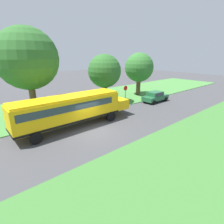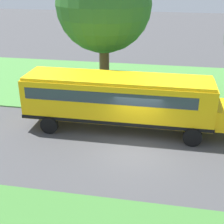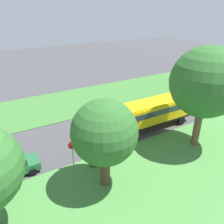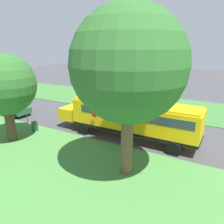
{
  "view_description": "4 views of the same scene",
  "coord_description": "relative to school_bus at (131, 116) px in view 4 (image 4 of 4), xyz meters",
  "views": [
    {
      "loc": [
        12.61,
        -8.51,
        6.89
      ],
      "look_at": [
        0.37,
        1.92,
        1.57
      ],
      "focal_mm": 28.0,
      "sensor_mm": 36.0,
      "label": 1
    },
    {
      "loc": [
        13.85,
        1.32,
        8.43
      ],
      "look_at": [
        -0.35,
        -1.26,
        1.89
      ],
      "focal_mm": 50.0,
      "sensor_mm": 36.0,
      "label": 2
    },
    {
      "loc": [
        -18.86,
        13.13,
        12.36
      ],
      "look_at": [
        -0.16,
        2.38,
        1.99
      ],
      "focal_mm": 35.0,
      "sensor_mm": 36.0,
      "label": 3
    },
    {
      "loc": [
        -17.72,
        -8.02,
        7.41
      ],
      "look_at": [
        -0.21,
        1.88,
        1.32
      ],
      "focal_mm": 35.0,
      "sensor_mm": 36.0,
      "label": 4
    }
  ],
  "objects": [
    {
      "name": "ground_plane",
      "position": [
        2.22,
        1.01,
        -1.92
      ],
      "size": [
        120.0,
        120.0,
        0.0
      ],
      "primitive_type": "plane",
      "color": "#424244"
    },
    {
      "name": "grass_verge",
      "position": [
        -7.78,
        1.01,
        -1.88
      ],
      "size": [
        12.0,
        80.0,
        0.08
      ],
      "primitive_type": "cube",
      "color": "#47843D",
      "rests_on": "ground"
    },
    {
      "name": "grass_far_side",
      "position": [
        11.22,
        1.01,
        -1.89
      ],
      "size": [
        10.0,
        80.0,
        0.07
      ],
      "primitive_type": "cube",
      "color": "#3D7533",
      "rests_on": "ground"
    },
    {
      "name": "school_bus",
      "position": [
        0.0,
        0.0,
        0.0
      ],
      "size": [
        2.85,
        12.42,
        3.16
      ],
      "color": "yellow",
      "rests_on": "ground"
    },
    {
      "name": "car_green_nearest",
      "position": [
        -0.58,
        14.25,
        -1.05
      ],
      "size": [
        2.02,
        4.4,
        1.56
      ],
      "color": "#236038",
      "rests_on": "ground"
    },
    {
      "name": "oak_tree_beside_bus",
      "position": [
        -4.96,
        -1.93,
        4.51
      ],
      "size": [
        6.31,
        6.31,
        9.61
      ],
      "color": "brown",
      "rests_on": "ground"
    },
    {
      "name": "oak_tree_roadside_mid",
      "position": [
        -5.29,
        8.08,
        2.69
      ],
      "size": [
        4.71,
        4.71,
        6.98
      ],
      "color": "#4C3826",
      "rests_on": "ground"
    },
    {
      "name": "stop_sign",
      "position": [
        -2.38,
        9.65,
        -0.19
      ],
      "size": [
        0.08,
        0.68,
        2.74
      ],
      "color": "gray",
      "rests_on": "ground"
    },
    {
      "name": "trash_bin",
      "position": [
        -2.88,
        8.11,
        -1.47
      ],
      "size": [
        0.56,
        0.56,
        0.9
      ],
      "primitive_type": "cylinder",
      "color": "#2D4C33",
      "rests_on": "ground"
    }
  ]
}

